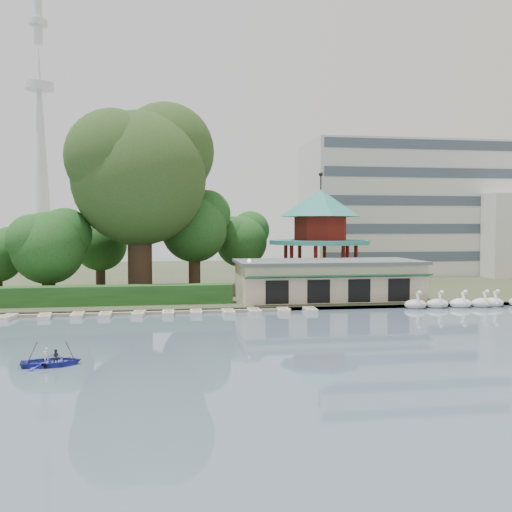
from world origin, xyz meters
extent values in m
plane|color=slate|center=(0.00, 0.00, 0.00)|extent=(220.00, 220.00, 0.00)
cube|color=#424930|center=(0.00, 52.00, 0.20)|extent=(220.00, 70.00, 0.40)
cube|color=gray|center=(0.00, 17.30, 0.15)|extent=(220.00, 0.60, 0.30)
cube|color=gray|center=(-12.00, 17.20, 0.12)|extent=(34.00, 1.60, 0.24)
cube|color=beige|center=(10.00, 22.00, 2.20)|extent=(18.00, 8.00, 3.60)
cube|color=#595B5E|center=(10.00, 22.00, 4.15)|extent=(18.60, 8.60, 0.30)
cube|color=#194C2D|center=(10.00, 17.70, 3.00)|extent=(18.00, 1.59, 0.45)
cylinder|color=beige|center=(12.00, 32.00, 1.00)|extent=(10.40, 10.40, 1.20)
cylinder|color=teal|center=(12.00, 32.00, 5.85)|extent=(12.40, 12.40, 0.50)
cylinder|color=maroon|center=(12.00, 32.00, 7.50)|extent=(6.40, 6.40, 2.80)
cone|color=teal|center=(12.00, 32.00, 10.50)|extent=(10.00, 10.00, 3.20)
cylinder|color=black|center=(12.00, 32.00, 13.00)|extent=(0.16, 0.16, 1.80)
cube|color=silver|center=(30.00, 50.00, 10.40)|extent=(30.00, 14.00, 20.00)
cone|color=silver|center=(-42.00, 140.00, 30.00)|extent=(6.00, 6.00, 60.00)
cylinder|color=silver|center=(-42.00, 140.00, 72.00)|extent=(2.40, 2.40, 24.00)
cylinder|color=silver|center=(-42.00, 140.00, 48.00)|extent=(8.00, 8.00, 2.00)
cylinder|color=silver|center=(-42.00, 140.00, 66.00)|extent=(5.20, 5.20, 1.60)
cube|color=#245420|center=(-15.00, 20.50, 1.30)|extent=(30.00, 2.00, 1.80)
cylinder|color=black|center=(1.50, 19.00, 2.40)|extent=(0.12, 0.12, 4.00)
sphere|color=beige|center=(1.50, 19.00, 4.50)|extent=(0.36, 0.36, 0.36)
cylinder|color=#3A281C|center=(-9.00, 28.00, 5.41)|extent=(2.56, 2.56, 10.01)
sphere|color=#2E491E|center=(-9.00, 28.00, 12.81)|extent=(14.21, 14.21, 14.21)
sphere|color=#2E491E|center=(-6.16, 30.13, 16.02)|extent=(10.66, 10.66, 10.66)
sphere|color=#2E491E|center=(-11.49, 26.58, 14.82)|extent=(9.95, 9.95, 9.95)
cylinder|color=#3A281C|center=(-18.00, 26.00, 2.48)|extent=(1.32, 1.32, 4.17)
sphere|color=#245420|center=(-18.00, 26.00, 5.57)|extent=(7.33, 7.33, 7.33)
sphere|color=#245420|center=(-16.53, 27.10, 6.90)|extent=(5.49, 5.49, 5.49)
sphere|color=#245420|center=(-19.28, 25.27, 6.40)|extent=(5.13, 5.13, 5.13)
sphere|color=#245420|center=(-22.90, 30.83, 5.65)|extent=(4.13, 4.13, 4.13)
cylinder|color=#3A281C|center=(-3.00, 32.00, 3.22)|extent=(1.36, 1.36, 5.63)
sphere|color=#245420|center=(-3.00, 32.00, 7.38)|extent=(7.56, 7.56, 7.56)
sphere|color=#245420|center=(-1.49, 33.13, 9.19)|extent=(5.67, 5.67, 5.67)
sphere|color=#245420|center=(-4.32, 31.24, 8.51)|extent=(5.29, 5.29, 5.29)
cylinder|color=#3A281C|center=(3.00, 36.00, 2.60)|extent=(1.15, 1.15, 4.40)
sphere|color=#245420|center=(3.00, 36.00, 5.86)|extent=(6.39, 6.39, 6.39)
sphere|color=#245420|center=(4.28, 36.96, 7.27)|extent=(4.79, 4.79, 4.79)
sphere|color=#245420|center=(1.88, 35.36, 6.74)|extent=(4.47, 4.47, 4.47)
cylinder|color=#3A281C|center=(-14.00, 36.00, 2.48)|extent=(1.13, 1.13, 4.17)
sphere|color=#245420|center=(-14.00, 36.00, 5.57)|extent=(6.25, 6.25, 6.25)
sphere|color=#245420|center=(-12.75, 36.94, 6.90)|extent=(4.69, 4.69, 4.69)
sphere|color=#245420|center=(-15.09, 35.37, 6.40)|extent=(4.38, 4.38, 4.38)
ellipsoid|color=silver|center=(17.05, 16.55, 0.35)|extent=(2.16, 1.44, 0.99)
cylinder|color=silver|center=(17.05, 16.00, 0.90)|extent=(0.26, 0.79, 1.29)
sphere|color=silver|center=(17.05, 15.70, 1.55)|extent=(0.44, 0.44, 0.44)
ellipsoid|color=silver|center=(19.32, 16.66, 0.35)|extent=(2.16, 1.44, 0.99)
cylinder|color=silver|center=(19.32, 16.11, 0.90)|extent=(0.26, 0.79, 1.29)
sphere|color=silver|center=(19.32, 15.81, 1.55)|extent=(0.44, 0.44, 0.44)
ellipsoid|color=white|center=(21.65, 16.57, 0.35)|extent=(2.16, 1.44, 0.99)
cylinder|color=white|center=(21.65, 16.02, 0.90)|extent=(0.26, 0.79, 1.29)
sphere|color=white|center=(21.65, 15.72, 1.55)|extent=(0.44, 0.44, 0.44)
ellipsoid|color=silver|center=(23.79, 16.41, 0.35)|extent=(2.16, 1.44, 0.99)
cylinder|color=silver|center=(23.79, 15.86, 0.90)|extent=(0.26, 0.79, 1.29)
sphere|color=silver|center=(23.79, 15.56, 1.55)|extent=(0.44, 0.44, 0.44)
ellipsoid|color=white|center=(24.97, 16.58, 0.35)|extent=(2.16, 1.44, 0.99)
cylinder|color=white|center=(24.97, 16.03, 0.90)|extent=(0.26, 0.79, 1.29)
sphere|color=white|center=(24.97, 15.73, 1.55)|extent=(0.44, 0.44, 0.44)
cube|color=silver|center=(-19.31, 15.69, 0.18)|extent=(1.35, 2.43, 0.36)
cube|color=silver|center=(-16.35, 15.69, 0.18)|extent=(1.28, 2.41, 0.36)
cube|color=silver|center=(-13.72, 15.96, 0.18)|extent=(1.03, 2.31, 0.36)
cube|color=silver|center=(-11.41, 15.73, 0.18)|extent=(1.01, 2.30, 0.36)
cube|color=silver|center=(-8.61, 15.96, 0.18)|extent=(1.23, 2.39, 0.36)
cube|color=silver|center=(-6.08, 15.87, 0.18)|extent=(1.04, 2.32, 0.36)
cube|color=silver|center=(-3.66, 15.95, 0.18)|extent=(1.05, 2.32, 0.36)
cube|color=silver|center=(-0.84, 15.61, 0.18)|extent=(1.03, 2.31, 0.36)
cube|color=silver|center=(1.52, 15.90, 0.18)|extent=(1.01, 2.31, 0.36)
cube|color=silver|center=(4.14, 15.77, 0.18)|extent=(1.21, 2.38, 0.36)
cube|color=silver|center=(6.62, 15.84, 0.18)|extent=(1.07, 2.33, 0.36)
imported|color=#343CA9|center=(-12.57, -1.26, 0.47)|extent=(4.87, 3.75, 0.93)
imported|color=white|center=(-12.87, -1.06, 0.54)|extent=(0.35, 0.25, 0.89)
imported|color=#2F3644|center=(-12.27, -1.46, 0.53)|extent=(0.45, 0.37, 0.86)
cylinder|color=#3A281C|center=(-13.77, -1.26, 0.35)|extent=(0.94, 0.29, 2.01)
cylinder|color=#3A281C|center=(-11.37, -1.26, 0.35)|extent=(0.94, 0.29, 2.01)
camera|label=1|loc=(-6.19, -33.99, 7.76)|focal=40.00mm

